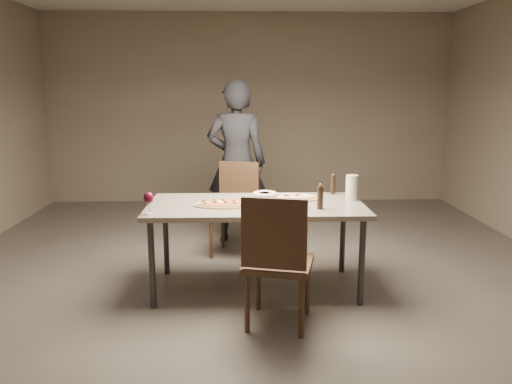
{
  "coord_description": "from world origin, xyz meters",
  "views": [
    {
      "loc": [
        -0.13,
        -4.07,
        1.68
      ],
      "look_at": [
        0.0,
        0.0,
        0.85
      ],
      "focal_mm": 35.0,
      "sensor_mm": 36.0,
      "label": 1
    }
  ],
  "objects_px": {
    "ham_pizza": "(287,197)",
    "chair_far": "(236,203)",
    "carafe": "(352,188)",
    "chair_near": "(277,255)",
    "dining_table": "(256,210)",
    "bread_basket": "(265,195)",
    "diner": "(237,162)",
    "zucchini_pizza": "(224,204)",
    "pepper_mill_left": "(320,197)"
  },
  "relations": [
    {
      "from": "zucchini_pizza",
      "to": "bread_basket",
      "type": "relative_size",
      "value": 2.39
    },
    {
      "from": "diner",
      "to": "carafe",
      "type": "bearing_deg",
      "value": 133.55
    },
    {
      "from": "bread_basket",
      "to": "pepper_mill_left",
      "type": "relative_size",
      "value": 1.01
    },
    {
      "from": "zucchini_pizza",
      "to": "pepper_mill_left",
      "type": "height_order",
      "value": "pepper_mill_left"
    },
    {
      "from": "zucchini_pizza",
      "to": "pepper_mill_left",
      "type": "distance_m",
      "value": 0.79
    },
    {
      "from": "zucchini_pizza",
      "to": "chair_far",
      "type": "xyz_separation_m",
      "value": [
        0.09,
        1.07,
        -0.24
      ]
    },
    {
      "from": "zucchini_pizza",
      "to": "pepper_mill_left",
      "type": "xyz_separation_m",
      "value": [
        0.77,
        -0.14,
        0.08
      ]
    },
    {
      "from": "bread_basket",
      "to": "chair_near",
      "type": "relative_size",
      "value": 0.21
    },
    {
      "from": "ham_pizza",
      "to": "chair_far",
      "type": "distance_m",
      "value": 0.98
    },
    {
      "from": "chair_far",
      "to": "bread_basket",
      "type": "bearing_deg",
      "value": 122.42
    },
    {
      "from": "bread_basket",
      "to": "diner",
      "type": "bearing_deg",
      "value": 101.04
    },
    {
      "from": "bread_basket",
      "to": "pepper_mill_left",
      "type": "distance_m",
      "value": 0.54
    },
    {
      "from": "bread_basket",
      "to": "dining_table",
      "type": "bearing_deg",
      "value": -124.11
    },
    {
      "from": "bread_basket",
      "to": "chair_far",
      "type": "distance_m",
      "value": 0.96
    },
    {
      "from": "dining_table",
      "to": "carafe",
      "type": "xyz_separation_m",
      "value": [
        0.83,
        0.12,
        0.17
      ]
    },
    {
      "from": "carafe",
      "to": "chair_near",
      "type": "relative_size",
      "value": 0.22
    },
    {
      "from": "dining_table",
      "to": "chair_far",
      "type": "bearing_deg",
      "value": 99.99
    },
    {
      "from": "chair_far",
      "to": "ham_pizza",
      "type": "bearing_deg",
      "value": 134.82
    },
    {
      "from": "zucchini_pizza",
      "to": "ham_pizza",
      "type": "relative_size",
      "value": 0.91
    },
    {
      "from": "carafe",
      "to": "chair_near",
      "type": "xyz_separation_m",
      "value": [
        -0.71,
        -0.87,
        -0.31
      ]
    },
    {
      "from": "zucchini_pizza",
      "to": "diner",
      "type": "xyz_separation_m",
      "value": [
        0.09,
        1.48,
        0.13
      ]
    },
    {
      "from": "zucchini_pizza",
      "to": "chair_near",
      "type": "distance_m",
      "value": 0.81
    },
    {
      "from": "ham_pizza",
      "to": "chair_near",
      "type": "bearing_deg",
      "value": -78.45
    },
    {
      "from": "bread_basket",
      "to": "ham_pizza",
      "type": "bearing_deg",
      "value": 13.25
    },
    {
      "from": "bread_basket",
      "to": "diner",
      "type": "distance_m",
      "value": 1.32
    },
    {
      "from": "dining_table",
      "to": "diner",
      "type": "relative_size",
      "value": 1.0
    },
    {
      "from": "dining_table",
      "to": "zucchini_pizza",
      "type": "xyz_separation_m",
      "value": [
        -0.26,
        -0.07,
        0.07
      ]
    },
    {
      "from": "bread_basket",
      "to": "chair_far",
      "type": "bearing_deg",
      "value": 106.16
    },
    {
      "from": "dining_table",
      "to": "bread_basket",
      "type": "relative_size",
      "value": 8.57
    },
    {
      "from": "chair_near",
      "to": "chair_far",
      "type": "xyz_separation_m",
      "value": [
        -0.3,
        1.75,
        -0.02
      ]
    },
    {
      "from": "pepper_mill_left",
      "to": "diner",
      "type": "distance_m",
      "value": 1.75
    },
    {
      "from": "ham_pizza",
      "to": "chair_far",
      "type": "height_order",
      "value": "chair_far"
    },
    {
      "from": "bread_basket",
      "to": "carafe",
      "type": "bearing_deg",
      "value": 0.15
    },
    {
      "from": "zucchini_pizza",
      "to": "carafe",
      "type": "bearing_deg",
      "value": 9.78
    },
    {
      "from": "bread_basket",
      "to": "carafe",
      "type": "relative_size",
      "value": 0.96
    },
    {
      "from": "chair_far",
      "to": "diner",
      "type": "xyz_separation_m",
      "value": [
        0.0,
        0.41,
        0.37
      ]
    },
    {
      "from": "dining_table",
      "to": "diner",
      "type": "xyz_separation_m",
      "value": [
        -0.17,
        1.41,
        0.21
      ]
    },
    {
      "from": "chair_near",
      "to": "pepper_mill_left",
      "type": "bearing_deg",
      "value": 68.61
    },
    {
      "from": "chair_near",
      "to": "chair_far",
      "type": "distance_m",
      "value": 1.78
    },
    {
      "from": "diner",
      "to": "dining_table",
      "type": "bearing_deg",
      "value": 102.69
    },
    {
      "from": "zucchini_pizza",
      "to": "bread_basket",
      "type": "height_order",
      "value": "bread_basket"
    },
    {
      "from": "dining_table",
      "to": "bread_basket",
      "type": "height_order",
      "value": "bread_basket"
    },
    {
      "from": "pepper_mill_left",
      "to": "carafe",
      "type": "bearing_deg",
      "value": 44.93
    },
    {
      "from": "chair_near",
      "to": "chair_far",
      "type": "bearing_deg",
      "value": 113.34
    },
    {
      "from": "zucchini_pizza",
      "to": "bread_basket",
      "type": "bearing_deg",
      "value": 28.49
    },
    {
      "from": "chair_near",
      "to": "diner",
      "type": "relative_size",
      "value": 0.55
    },
    {
      "from": "chair_near",
      "to": "diner",
      "type": "xyz_separation_m",
      "value": [
        -0.29,
        2.16,
        0.35
      ]
    },
    {
      "from": "dining_table",
      "to": "carafe",
      "type": "relative_size",
      "value": 8.26
    },
    {
      "from": "chair_far",
      "to": "chair_near",
      "type": "bearing_deg",
      "value": 115.9
    },
    {
      "from": "bread_basket",
      "to": "diner",
      "type": "height_order",
      "value": "diner"
    }
  ]
}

